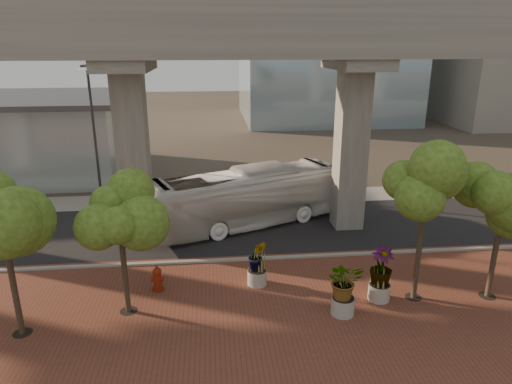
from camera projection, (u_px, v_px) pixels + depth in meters
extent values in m
plane|color=#3D362C|center=(248.00, 244.00, 24.65)|extent=(160.00, 160.00, 0.00)
cube|color=brown|center=(266.00, 333.00, 17.09)|extent=(70.00, 13.00, 0.06)
cube|color=black|center=(245.00, 229.00, 26.54)|extent=(90.00, 8.00, 0.04)
cube|color=gray|center=(252.00, 259.00, 22.74)|extent=(70.00, 0.25, 0.16)
cube|color=gray|center=(239.00, 198.00, 31.73)|extent=(90.00, 3.00, 0.06)
cube|color=gray|center=(246.00, 39.00, 21.73)|extent=(72.00, 2.40, 1.80)
cube|color=gray|center=(241.00, 40.00, 24.75)|extent=(72.00, 2.40, 1.80)
cube|color=gray|center=(248.00, 6.00, 20.25)|extent=(72.00, 0.12, 1.00)
cube|color=gray|center=(240.00, 13.00, 25.35)|extent=(72.00, 0.12, 1.00)
imported|color=silver|center=(246.00, 198.00, 26.62)|extent=(12.30, 7.19, 3.38)
cylinder|color=maroon|center=(158.00, 289.00, 19.97)|extent=(0.51, 0.51, 0.11)
cylinder|color=maroon|center=(158.00, 280.00, 19.84)|extent=(0.34, 0.34, 0.82)
sphere|color=maroon|center=(157.00, 272.00, 19.71)|extent=(0.40, 0.40, 0.40)
cylinder|color=maroon|center=(157.00, 268.00, 19.66)|extent=(0.11, 0.11, 0.14)
cylinder|color=maroon|center=(158.00, 279.00, 19.82)|extent=(0.57, 0.23, 0.23)
cylinder|color=#ADA99C|center=(343.00, 306.00, 18.13)|extent=(0.93, 0.93, 0.72)
imported|color=#355917|center=(344.00, 280.00, 17.77)|extent=(2.06, 2.06, 1.55)
cylinder|color=#A7A397|center=(379.00, 292.00, 19.15)|extent=(0.90, 0.90, 0.70)
imported|color=#355917|center=(381.00, 267.00, 18.78)|extent=(2.21, 2.21, 1.66)
cylinder|color=gray|center=(257.00, 277.00, 20.35)|extent=(0.87, 0.87, 0.67)
imported|color=#355917|center=(257.00, 256.00, 20.02)|extent=(1.93, 1.93, 1.44)
cylinder|color=#483929|center=(15.00, 293.00, 16.49)|extent=(0.22, 0.22, 3.36)
cylinder|color=black|center=(23.00, 333.00, 17.02)|extent=(0.70, 0.70, 0.01)
cylinder|color=#483929|center=(125.00, 275.00, 17.92)|extent=(0.22, 0.22, 3.21)
cylinder|color=black|center=(129.00, 311.00, 18.42)|extent=(0.70, 0.70, 0.01)
cylinder|color=#483929|center=(418.00, 254.00, 18.76)|extent=(0.22, 0.22, 4.04)
cylinder|color=black|center=(413.00, 297.00, 19.40)|extent=(0.70, 0.70, 0.01)
cylinder|color=#483929|center=(493.00, 265.00, 19.03)|extent=(0.22, 0.22, 2.97)
cylinder|color=black|center=(487.00, 296.00, 19.49)|extent=(0.70, 0.70, 0.01)
cylinder|color=#2E2D32|center=(95.00, 142.00, 27.82)|extent=(0.16, 0.16, 9.04)
cube|color=#2E2D32|center=(84.00, 66.00, 25.87)|extent=(0.17, 1.13, 0.17)
cube|color=silver|center=(82.00, 69.00, 25.37)|extent=(0.45, 0.23, 0.14)
cylinder|color=#2C2C31|center=(341.00, 136.00, 29.58)|extent=(0.16, 0.16, 9.07)
cube|color=#2C2C31|center=(348.00, 64.00, 27.62)|extent=(0.17, 1.13, 0.17)
cube|color=silver|center=(351.00, 66.00, 27.12)|extent=(0.45, 0.23, 0.14)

